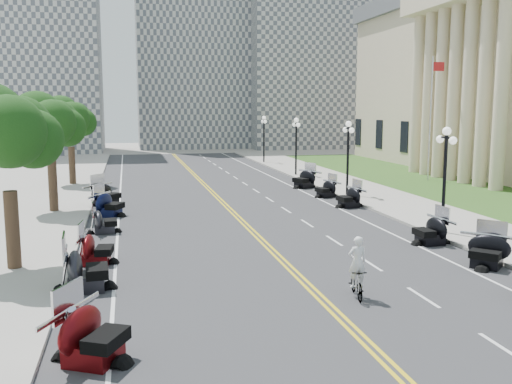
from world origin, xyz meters
TOP-DOWN VIEW (x-y plane):
  - ground at (0.00, 0.00)m, footprint 160.00×160.00m
  - road at (0.00, 10.00)m, footprint 16.00×90.00m
  - centerline_yellow_a at (-0.12, 10.00)m, footprint 0.12×90.00m
  - centerline_yellow_b at (0.12, 10.00)m, footprint 0.12×90.00m
  - edge_line_north at (6.40, 10.00)m, footprint 0.12×90.00m
  - edge_line_south at (-6.40, 10.00)m, footprint 0.12×90.00m
  - lane_dash_4 at (3.20, -8.00)m, footprint 0.12×2.00m
  - lane_dash_5 at (3.20, -4.00)m, footprint 0.12×2.00m
  - lane_dash_6 at (3.20, 0.00)m, footprint 0.12×2.00m
  - lane_dash_7 at (3.20, 4.00)m, footprint 0.12×2.00m
  - lane_dash_8 at (3.20, 8.00)m, footprint 0.12×2.00m
  - lane_dash_9 at (3.20, 12.00)m, footprint 0.12×2.00m
  - lane_dash_10 at (3.20, 16.00)m, footprint 0.12×2.00m
  - lane_dash_11 at (3.20, 20.00)m, footprint 0.12×2.00m
  - lane_dash_12 at (3.20, 24.00)m, footprint 0.12×2.00m
  - lane_dash_13 at (3.20, 28.00)m, footprint 0.12×2.00m
  - lane_dash_14 at (3.20, 32.00)m, footprint 0.12×2.00m
  - lane_dash_15 at (3.20, 36.00)m, footprint 0.12×2.00m
  - lane_dash_16 at (3.20, 40.00)m, footprint 0.12×2.00m
  - lane_dash_17 at (3.20, 44.00)m, footprint 0.12×2.00m
  - lane_dash_18 at (3.20, 48.00)m, footprint 0.12×2.00m
  - lane_dash_19 at (3.20, 52.00)m, footprint 0.12×2.00m
  - sidewalk_north at (10.50, 10.00)m, footprint 5.00×90.00m
  - sidewalk_south at (-10.50, 10.00)m, footprint 5.00×90.00m
  - lawn at (17.50, 18.00)m, footprint 9.00×60.00m
  - distant_block_a at (-18.00, 62.00)m, footprint 18.00×14.00m
  - distant_block_b at (4.00, 68.00)m, footprint 16.00×12.00m
  - distant_block_c at (22.00, 65.00)m, footprint 20.00×14.00m
  - street_lamp_2 at (8.60, 4.00)m, footprint 0.50×1.20m
  - street_lamp_3 at (8.60, 16.00)m, footprint 0.50×1.20m
  - street_lamp_4 at (8.60, 28.00)m, footprint 0.50×1.20m
  - street_lamp_5 at (8.60, 40.00)m, footprint 0.50×1.20m
  - flagpole at (18.00, 22.00)m, footprint 1.10×0.20m
  - tree_2 at (-10.00, 2.00)m, footprint 4.80×4.80m
  - tree_3 at (-10.00, 14.00)m, footprint 4.80×4.80m
  - tree_4 at (-10.00, 26.00)m, footprint 4.80×4.80m
  - motorcycle_n_5 at (7.27, -1.38)m, footprint 2.81×2.81m
  - motorcycle_n_6 at (7.09, 2.44)m, footprint 2.03×2.03m
  - motorcycle_n_8 at (7.15, 12.07)m, footprint 2.19×2.19m
  - motorcycle_n_9 at (7.12, 16.09)m, footprint 2.22×2.22m
  - motorcycle_n_10 at (7.06, 20.74)m, footprint 2.85×2.85m
  - motorcycle_s_4 at (-6.75, -6.51)m, footprint 2.94×2.94m
  - motorcycle_s_5 at (-7.28, -0.88)m, footprint 2.37×2.37m
  - motorcycle_s_6 at (-7.11, 2.38)m, footprint 2.11×2.11m
  - motorcycle_s_7 at (-7.01, 7.97)m, footprint 1.97×1.97m
  - motorcycle_s_8 at (-6.89, 12.32)m, footprint 2.84×2.84m
  - motorcycle_s_9 at (-7.17, 15.86)m, footprint 3.13×3.13m
  - bicycle at (1.13, -3.53)m, footprint 0.76×1.69m
  - cyclist_rider at (1.13, -3.53)m, footprint 0.60×0.39m

SIDE VIEW (x-z plane):
  - ground at x=0.00m, z-range 0.00..0.00m
  - road at x=0.00m, z-range 0.00..0.01m
  - centerline_yellow_a at x=-0.12m, z-range 0.01..0.01m
  - centerline_yellow_b at x=0.12m, z-range 0.01..0.01m
  - edge_line_north at x=6.40m, z-range 0.01..0.01m
  - edge_line_south at x=-6.40m, z-range 0.01..0.01m
  - lane_dash_4 at x=3.20m, z-range 0.01..0.01m
  - lane_dash_5 at x=3.20m, z-range 0.01..0.01m
  - lane_dash_6 at x=3.20m, z-range 0.01..0.01m
  - lane_dash_7 at x=3.20m, z-range 0.01..0.01m
  - lane_dash_8 at x=3.20m, z-range 0.01..0.01m
  - lane_dash_9 at x=3.20m, z-range 0.01..0.01m
  - lane_dash_10 at x=3.20m, z-range 0.01..0.01m
  - lane_dash_11 at x=3.20m, z-range 0.01..0.01m
  - lane_dash_12 at x=3.20m, z-range 0.01..0.01m
  - lane_dash_13 at x=3.20m, z-range 0.01..0.01m
  - lane_dash_14 at x=3.20m, z-range 0.01..0.01m
  - lane_dash_15 at x=3.20m, z-range 0.01..0.01m
  - lane_dash_16 at x=3.20m, z-range 0.01..0.01m
  - lane_dash_17 at x=3.20m, z-range 0.01..0.01m
  - lane_dash_18 at x=3.20m, z-range 0.01..0.01m
  - lane_dash_19 at x=3.20m, z-range 0.01..0.01m
  - lawn at x=17.50m, z-range 0.00..0.10m
  - sidewalk_north at x=10.50m, z-range 0.00..0.15m
  - sidewalk_south at x=-10.50m, z-range 0.00..0.15m
  - bicycle at x=1.13m, z-range 0.00..0.98m
  - motorcycle_n_9 at x=7.12m, z-range 0.00..1.28m
  - motorcycle_s_7 at x=-7.01m, z-range 0.00..1.28m
  - motorcycle_s_6 at x=-7.11m, z-range 0.00..1.33m
  - motorcycle_n_8 at x=7.15m, z-range 0.00..1.36m
  - motorcycle_n_6 at x=7.09m, z-range 0.00..1.37m
  - motorcycle_n_5 at x=7.27m, z-range 0.00..1.39m
  - motorcycle_s_8 at x=-6.89m, z-range 0.00..1.48m
  - motorcycle_n_10 at x=7.06m, z-range 0.00..1.51m
  - motorcycle_s_4 at x=-6.75m, z-range 0.00..1.53m
  - motorcycle_s_9 at x=-7.17m, z-range 0.00..1.56m
  - motorcycle_s_5 at x=-7.28m, z-range 0.00..1.56m
  - cyclist_rider at x=1.13m, z-range 0.98..2.62m
  - street_lamp_2 at x=8.60m, z-range 0.15..5.05m
  - street_lamp_3 at x=8.60m, z-range 0.15..5.05m
  - street_lamp_4 at x=8.60m, z-range 0.15..5.05m
  - street_lamp_5 at x=8.60m, z-range 0.15..5.05m
  - tree_2 at x=-10.00m, z-range 0.15..9.35m
  - tree_3 at x=-10.00m, z-range 0.15..9.35m
  - tree_4 at x=-10.00m, z-range 0.15..9.35m
  - flagpole at x=18.00m, z-range 0.00..10.00m
  - distant_block_c at x=22.00m, z-range 0.00..22.00m
  - distant_block_a at x=-18.00m, z-range 0.00..26.00m
  - distant_block_b at x=4.00m, z-range 0.00..30.00m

